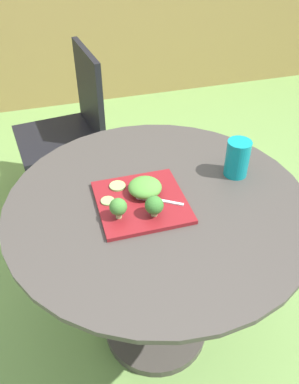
% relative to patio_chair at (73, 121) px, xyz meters
% --- Properties ---
extents(ground_plane, '(12.00, 12.00, 0.00)m').
position_rel_patio_chair_xyz_m(ground_plane, '(0.17, -1.02, -0.53)').
color(ground_plane, '#70994C').
extents(bamboo_fence, '(8.00, 0.08, 1.65)m').
position_rel_patio_chair_xyz_m(bamboo_fence, '(0.17, 1.33, 0.30)').
color(bamboo_fence, '#9E7F47').
rests_on(bamboo_fence, ground_plane).
extents(patio_table, '(1.00, 1.00, 0.75)m').
position_rel_patio_chair_xyz_m(patio_table, '(0.17, -1.02, -0.02)').
color(patio_table, '#423D38').
rests_on(patio_table, ground_plane).
extents(patio_chair, '(0.49, 0.49, 0.90)m').
position_rel_patio_chair_xyz_m(patio_chair, '(0.00, 0.00, 0.00)').
color(patio_chair, black).
rests_on(patio_chair, ground_plane).
extents(salad_plate, '(0.28, 0.28, 0.01)m').
position_rel_patio_chair_xyz_m(salad_plate, '(0.12, -1.02, 0.23)').
color(salad_plate, maroon).
rests_on(salad_plate, patio_table).
extents(drinking_glass, '(0.08, 0.08, 0.13)m').
position_rel_patio_chair_xyz_m(drinking_glass, '(0.48, -0.96, 0.28)').
color(drinking_glass, '#0F8C93').
rests_on(drinking_glass, patio_table).
extents(fork, '(0.14, 0.10, 0.00)m').
position_rel_patio_chair_xyz_m(fork, '(0.16, -1.03, 0.24)').
color(fork, silver).
rests_on(fork, salad_plate).
extents(lettuce_mound, '(0.11, 0.11, 0.05)m').
position_rel_patio_chair_xyz_m(lettuce_mound, '(0.14, -0.99, 0.26)').
color(lettuce_mound, '#519338').
rests_on(lettuce_mound, salad_plate).
extents(broccoli_floret_0, '(0.05, 0.05, 0.07)m').
position_rel_patio_chair_xyz_m(broccoli_floret_0, '(0.03, -1.08, 0.28)').
color(broccoli_floret_0, '#99B770').
rests_on(broccoli_floret_0, salad_plate).
extents(broccoli_floret_1, '(0.06, 0.06, 0.07)m').
position_rel_patio_chair_xyz_m(broccoli_floret_1, '(0.14, -1.10, 0.27)').
color(broccoli_floret_1, '#99B770').
rests_on(broccoli_floret_1, salad_plate).
extents(cucumber_slice_0, '(0.04, 0.04, 0.01)m').
position_rel_patio_chair_xyz_m(cucumber_slice_0, '(0.01, -1.00, 0.24)').
color(cucumber_slice_0, '#8EB766').
rests_on(cucumber_slice_0, salad_plate).
extents(cucumber_slice_1, '(0.05, 0.05, 0.01)m').
position_rel_patio_chair_xyz_m(cucumber_slice_1, '(0.06, -0.93, 0.24)').
color(cucumber_slice_1, '#8EB766').
rests_on(cucumber_slice_1, salad_plate).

